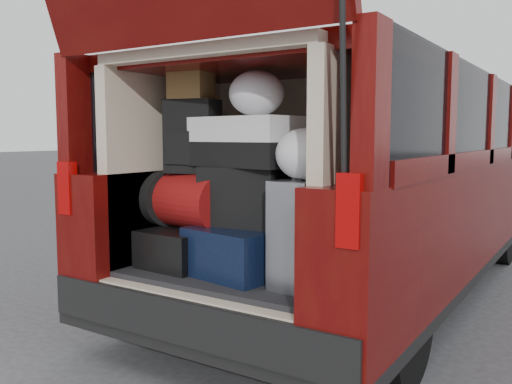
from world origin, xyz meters
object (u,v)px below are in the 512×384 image
at_px(red_duffel, 192,201).
at_px(backpack, 193,136).
at_px(silver_roller, 305,234).
at_px(black_hardshell, 189,246).
at_px(twotone_duffel, 246,142).
at_px(black_soft_case, 244,196).
at_px(navy_hardshell, 250,249).

distance_m(red_duffel, backpack, 0.38).
relative_size(silver_roller, red_duffel, 1.09).
height_order(black_hardshell, backpack, backpack).
bearing_deg(black_hardshell, silver_roller, -1.04).
relative_size(black_hardshell, backpack, 1.27).
bearing_deg(backpack, twotone_duffel, -8.17).
xyz_separation_m(black_soft_case, backpack, (-0.37, 0.01, 0.33)).
bearing_deg(backpack, silver_roller, -17.90).
height_order(black_soft_case, twotone_duffel, twotone_duffel).
relative_size(black_hardshell, black_soft_case, 1.19).
relative_size(red_duffel, black_soft_case, 1.09).
bearing_deg(navy_hardshell, silver_roller, -2.80).
bearing_deg(navy_hardshell, black_hardshell, -165.57).
bearing_deg(black_soft_case, navy_hardshell, -5.16).
bearing_deg(red_duffel, silver_roller, 5.95).
bearing_deg(black_hardshell, red_duffel, 16.67).
xyz_separation_m(black_hardshell, black_soft_case, (0.38, 0.03, 0.32)).
xyz_separation_m(black_hardshell, silver_roller, (0.81, -0.06, 0.16)).
bearing_deg(black_hardshell, black_soft_case, 7.83).
height_order(navy_hardshell, backpack, backpack).
distance_m(navy_hardshell, black_soft_case, 0.30).
height_order(black_hardshell, black_soft_case, black_soft_case).
relative_size(black_soft_case, backpack, 1.06).
bearing_deg(backpack, black_soft_case, -12.06).
bearing_deg(black_soft_case, red_duffel, 178.10).
xyz_separation_m(silver_roller, red_duffel, (-0.79, 0.06, 0.11)).
height_order(red_duffel, backpack, backpack).
height_order(black_hardshell, navy_hardshell, navy_hardshell).
bearing_deg(twotone_duffel, navy_hardshell, -20.27).
height_order(black_hardshell, silver_roller, silver_roller).
xyz_separation_m(red_duffel, black_soft_case, (0.35, 0.03, 0.05)).
bearing_deg(black_hardshell, navy_hardshell, 7.48).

